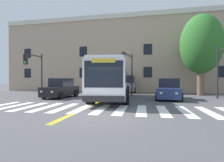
% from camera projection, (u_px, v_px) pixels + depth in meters
% --- Properties ---
extents(ground_plane, '(120.00, 120.00, 0.00)m').
position_uv_depth(ground_plane, '(95.00, 117.00, 8.07)').
color(ground_plane, '#4C4C4F').
extents(crosswalk, '(14.70, 4.10, 0.01)m').
position_uv_depth(crosswalk, '(101.00, 109.00, 10.32)').
color(crosswalk, white).
rests_on(crosswalk, ground).
extents(lane_line_yellow_inner, '(0.12, 36.00, 0.01)m').
position_uv_depth(lane_line_yellow_inner, '(120.00, 92.00, 24.24)').
color(lane_line_yellow_inner, gold).
rests_on(lane_line_yellow_inner, ground).
extents(lane_line_yellow_outer, '(0.12, 36.00, 0.01)m').
position_uv_depth(lane_line_yellow_outer, '(122.00, 92.00, 24.21)').
color(lane_line_yellow_outer, gold).
rests_on(lane_line_yellow_outer, ground).
extents(city_bus, '(3.72, 10.70, 3.20)m').
position_uv_depth(city_bus, '(112.00, 79.00, 15.27)').
color(city_bus, white).
rests_on(city_bus, ground).
extents(car_black_near_lane, '(2.32, 4.36, 1.85)m').
position_uv_depth(car_black_near_lane, '(61.00, 89.00, 16.80)').
color(car_black_near_lane, black).
rests_on(car_black_near_lane, ground).
extents(car_navy_far_lane, '(2.53, 4.71, 1.83)m').
position_uv_depth(car_navy_far_lane, '(169.00, 90.00, 15.44)').
color(car_navy_far_lane, navy).
rests_on(car_navy_far_lane, ground).
extents(car_grey_behind_bus, '(2.58, 4.92, 2.29)m').
position_uv_depth(car_grey_behind_bus, '(127.00, 84.00, 24.05)').
color(car_grey_behind_bus, slate).
rests_on(car_grey_behind_bus, ground).
extents(traffic_light_far_corner, '(0.47, 3.20, 4.67)m').
position_uv_depth(traffic_light_far_corner, '(35.00, 66.00, 18.61)').
color(traffic_light_far_corner, '#28282D').
rests_on(traffic_light_far_corner, ground).
extents(traffic_light_overhead, '(0.70, 4.16, 4.63)m').
position_uv_depth(traffic_light_overhead, '(128.00, 66.00, 17.79)').
color(traffic_light_overhead, '#28282D').
rests_on(traffic_light_overhead, ground).
extents(street_tree_curbside_large, '(5.94, 5.90, 8.80)m').
position_uv_depth(street_tree_curbside_large, '(201.00, 44.00, 18.85)').
color(street_tree_curbside_large, brown).
rests_on(street_tree_curbside_large, ground).
extents(building_facade, '(33.80, 8.03, 10.81)m').
position_uv_depth(building_facade, '(119.00, 56.00, 27.79)').
color(building_facade, tan).
rests_on(building_facade, ground).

